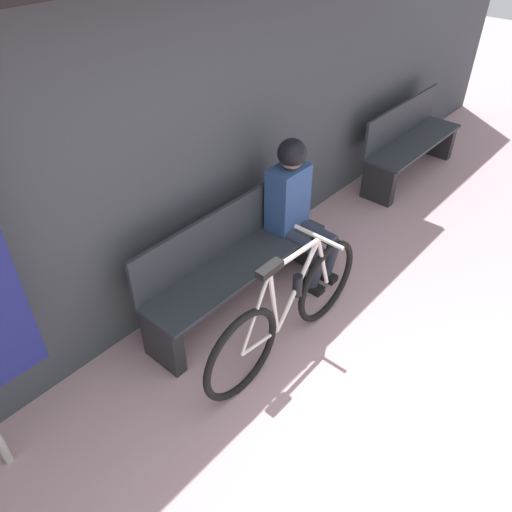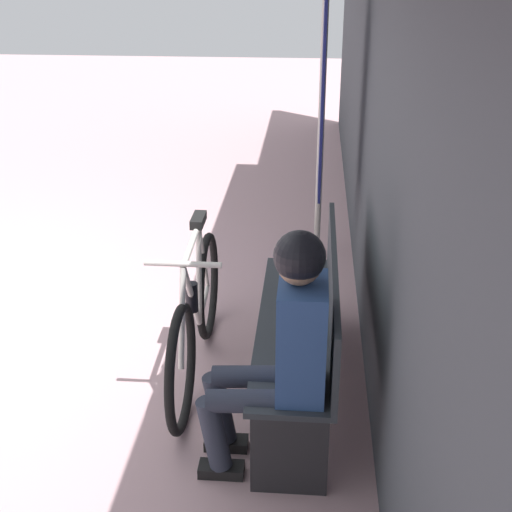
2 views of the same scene
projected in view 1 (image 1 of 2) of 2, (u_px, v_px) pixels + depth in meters
The scene contains 5 objects.
storefront_wall at pixel (118, 117), 3.02m from camera, with size 12.00×0.56×3.20m.
park_bench_near at pixel (234, 264), 3.91m from camera, with size 1.70×0.42×0.84m.
bicycle at pixel (288, 312), 3.52m from camera, with size 1.65×0.40×0.93m.
person_seated at pixel (296, 202), 4.05m from camera, with size 0.34×0.59×1.24m.
park_bench_far at pixel (410, 144), 5.64m from camera, with size 1.54×0.42×0.84m.
Camera 1 is at (-1.63, 0.06, 2.85)m, focal length 35.00 mm.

